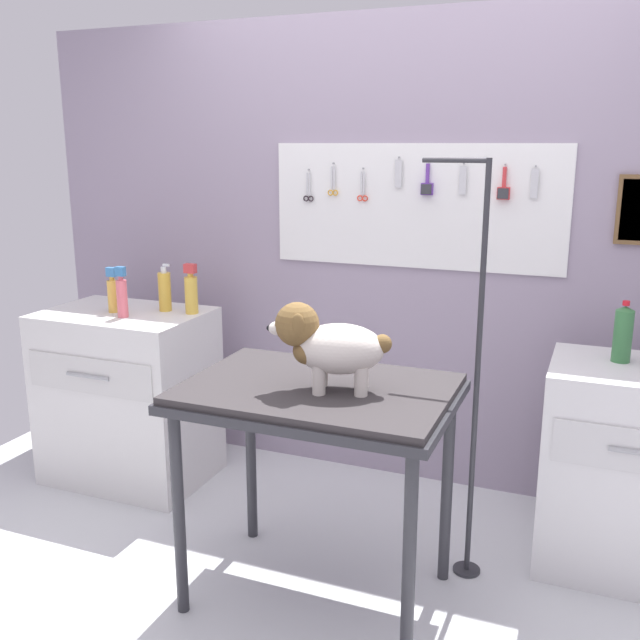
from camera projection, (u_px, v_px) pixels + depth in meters
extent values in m
cube|color=silver|center=(299.00, 616.00, 2.67)|extent=(4.40, 4.00, 0.04)
cube|color=#97899E|center=(401.00, 257.00, 3.54)|extent=(4.00, 0.06, 2.30)
cube|color=white|center=(415.00, 207.00, 3.42)|extent=(1.43, 0.02, 0.59)
cylinder|color=gray|center=(309.00, 170.00, 3.57)|extent=(0.01, 0.02, 0.01)
cube|color=silver|center=(307.00, 184.00, 3.58)|extent=(0.01, 0.00, 0.11)
cube|color=silver|center=(310.00, 184.00, 3.58)|extent=(0.01, 0.00, 0.11)
torus|color=black|center=(306.00, 199.00, 3.60)|extent=(0.03, 0.01, 0.03)
torus|color=black|center=(311.00, 199.00, 3.59)|extent=(0.03, 0.01, 0.03)
cylinder|color=gray|center=(334.00, 163.00, 3.52)|extent=(0.01, 0.02, 0.01)
cube|color=silver|center=(332.00, 178.00, 3.53)|extent=(0.01, 0.00, 0.11)
cube|color=silver|center=(334.00, 178.00, 3.52)|extent=(0.01, 0.00, 0.11)
torus|color=gold|center=(330.00, 193.00, 3.55)|extent=(0.03, 0.01, 0.03)
torus|color=gold|center=(335.00, 193.00, 3.54)|extent=(0.03, 0.01, 0.03)
cylinder|color=gray|center=(364.00, 168.00, 3.46)|extent=(0.01, 0.02, 0.01)
cube|color=silver|center=(362.00, 183.00, 3.47)|extent=(0.01, 0.00, 0.11)
cube|color=silver|center=(364.00, 183.00, 3.47)|extent=(0.01, 0.00, 0.11)
torus|color=red|center=(360.00, 198.00, 3.49)|extent=(0.03, 0.01, 0.03)
torus|color=red|center=(365.00, 198.00, 3.49)|extent=(0.03, 0.01, 0.03)
cylinder|color=gray|center=(399.00, 157.00, 3.39)|extent=(0.01, 0.02, 0.01)
cube|color=silver|center=(398.00, 174.00, 3.40)|extent=(0.03, 0.01, 0.13)
cylinder|color=gray|center=(429.00, 161.00, 3.34)|extent=(0.01, 0.02, 0.01)
cylinder|color=#64369E|center=(428.00, 173.00, 3.34)|extent=(0.02, 0.02, 0.09)
cube|color=#64369E|center=(427.00, 189.00, 3.36)|extent=(0.06, 0.02, 0.06)
cube|color=#333338|center=(426.00, 189.00, 3.35)|extent=(0.05, 0.01, 0.05)
cylinder|color=gray|center=(464.00, 163.00, 3.28)|extent=(0.01, 0.02, 0.01)
cube|color=silver|center=(463.00, 180.00, 3.29)|extent=(0.03, 0.01, 0.13)
cylinder|color=gray|center=(506.00, 164.00, 3.21)|extent=(0.01, 0.02, 0.01)
cylinder|color=red|center=(504.00, 177.00, 3.22)|extent=(0.02, 0.02, 0.09)
cube|color=red|center=(503.00, 193.00, 3.24)|extent=(0.06, 0.02, 0.06)
cube|color=#333338|center=(503.00, 194.00, 3.22)|extent=(0.05, 0.01, 0.05)
cylinder|color=gray|center=(536.00, 166.00, 3.17)|extent=(0.01, 0.02, 0.01)
cube|color=silver|center=(534.00, 183.00, 3.18)|extent=(0.03, 0.01, 0.13)
cylinder|color=#2D2D33|center=(179.00, 514.00, 2.58)|extent=(0.04, 0.04, 0.79)
cylinder|color=#2D2D33|center=(409.00, 565.00, 2.27)|extent=(0.04, 0.04, 0.79)
cylinder|color=#2D2D33|center=(251.00, 453.00, 3.09)|extent=(0.04, 0.04, 0.79)
cylinder|color=#2D2D33|center=(447.00, 488.00, 2.78)|extent=(0.04, 0.04, 0.79)
cube|color=#2D2D33|center=(318.00, 397.00, 2.58)|extent=(0.98, 0.69, 0.03)
cube|color=#312D2F|center=(318.00, 389.00, 2.58)|extent=(0.95, 0.67, 0.03)
cylinder|color=#2D2D33|center=(466.00, 570.00, 2.92)|extent=(0.11, 0.11, 0.01)
cylinder|color=#2D2D33|center=(477.00, 379.00, 2.72)|extent=(0.02, 0.02, 1.65)
cylinder|color=#2D2D33|center=(455.00, 160.00, 2.57)|extent=(0.24, 0.02, 0.02)
cylinder|color=silver|center=(319.00, 380.00, 2.47)|extent=(0.05, 0.05, 0.10)
cylinder|color=silver|center=(322.00, 372.00, 2.56)|extent=(0.05, 0.05, 0.10)
cylinder|color=silver|center=(361.00, 381.00, 2.45)|extent=(0.05, 0.05, 0.10)
cylinder|color=silver|center=(362.00, 373.00, 2.54)|extent=(0.05, 0.05, 0.10)
ellipsoid|color=silver|center=(340.00, 349.00, 2.48)|extent=(0.35, 0.28, 0.18)
ellipsoid|color=brown|center=(308.00, 350.00, 2.49)|extent=(0.14, 0.16, 0.10)
sphere|color=brown|center=(297.00, 324.00, 2.47)|extent=(0.16, 0.16, 0.16)
ellipsoid|color=silver|center=(278.00, 328.00, 2.49)|extent=(0.08, 0.08, 0.05)
sphere|color=black|center=(269.00, 328.00, 2.49)|extent=(0.02, 0.02, 0.02)
ellipsoid|color=brown|center=(299.00, 326.00, 2.41)|extent=(0.05, 0.05, 0.09)
ellipsoid|color=brown|center=(304.00, 317.00, 2.53)|extent=(0.05, 0.05, 0.09)
sphere|color=brown|center=(382.00, 344.00, 2.46)|extent=(0.07, 0.07, 0.07)
cube|color=silver|center=(129.00, 396.00, 3.66)|extent=(0.80, 0.56, 0.88)
cube|color=beige|center=(89.00, 376.00, 3.36)|extent=(0.70, 0.01, 0.18)
cylinder|color=#99999E|center=(88.00, 376.00, 3.35)|extent=(0.24, 0.02, 0.02)
cube|color=silver|center=(632.00, 469.00, 2.87)|extent=(0.68, 0.52, 0.85)
cube|color=silver|center=(639.00, 452.00, 2.58)|extent=(0.60, 0.01, 0.17)
cylinder|color=#99999E|center=(639.00, 453.00, 2.58)|extent=(0.20, 0.02, 0.02)
cylinder|color=gold|center=(191.00, 295.00, 3.50)|extent=(0.06, 0.06, 0.18)
cylinder|color=gold|center=(190.00, 275.00, 3.48)|extent=(0.03, 0.03, 0.02)
cube|color=#CC3939|center=(190.00, 268.00, 3.47)|extent=(0.06, 0.03, 0.04)
cylinder|color=#DB606D|center=(122.00, 299.00, 3.43)|extent=(0.05, 0.05, 0.18)
cylinder|color=#DB606D|center=(121.00, 278.00, 3.40)|extent=(0.02, 0.02, 0.02)
cube|color=teal|center=(120.00, 271.00, 3.40)|extent=(0.05, 0.03, 0.04)
cylinder|color=gold|center=(165.00, 292.00, 3.56)|extent=(0.06, 0.06, 0.19)
cylinder|color=silver|center=(164.00, 270.00, 3.53)|extent=(0.03, 0.03, 0.03)
cube|color=silver|center=(166.00, 265.00, 3.52)|extent=(0.03, 0.01, 0.01)
cylinder|color=gold|center=(113.00, 296.00, 3.53)|extent=(0.05, 0.05, 0.16)
cylinder|color=gold|center=(112.00, 278.00, 3.51)|extent=(0.02, 0.02, 0.02)
cube|color=#3B79B8|center=(111.00, 272.00, 3.50)|extent=(0.05, 0.03, 0.04)
cylinder|color=#35713E|center=(623.00, 336.00, 2.82)|extent=(0.07, 0.07, 0.21)
cone|color=#35713E|center=(626.00, 308.00, 2.79)|extent=(0.07, 0.07, 0.02)
cylinder|color=red|center=(626.00, 303.00, 2.79)|extent=(0.03, 0.03, 0.02)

